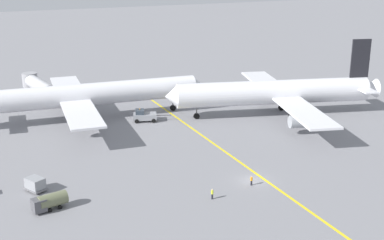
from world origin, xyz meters
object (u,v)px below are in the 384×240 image
(airliner_at_gate_left, at_px, (83,95))
(airliner_being_pushed, at_px, (276,93))
(ground_crew_marshaller_foreground, at_px, (212,194))
(pushback_tug, at_px, (144,116))
(gse_container_dolly_flat, at_px, (35,184))
(gse_fuel_bowser_stubby, at_px, (49,201))
(jet_bridge, at_px, (37,84))
(ground_crew_ramp_agent_by_cones, at_px, (251,180))

(airliner_at_gate_left, relative_size, airliner_being_pushed, 1.13)
(airliner_being_pushed, relative_size, ground_crew_marshaller_foreground, 29.94)
(pushback_tug, xyz_separation_m, ground_crew_marshaller_foreground, (-3.78, -40.19, -0.38))
(airliner_being_pushed, height_order, gse_container_dolly_flat, airliner_being_pushed)
(gse_fuel_bowser_stubby, relative_size, jet_bridge, 0.30)
(pushback_tug, relative_size, jet_bridge, 0.48)
(ground_crew_ramp_agent_by_cones, xyz_separation_m, jet_bridge, (-22.34, 65.32, 3.42))
(jet_bridge, bearing_deg, pushback_tug, -55.71)
(gse_container_dolly_flat, bearing_deg, pushback_tug, 44.43)
(airliner_being_pushed, xyz_separation_m, pushback_tug, (-28.30, 8.11, -4.02))
(pushback_tug, xyz_separation_m, gse_container_dolly_flat, (-27.04, -26.50, -0.05))
(ground_crew_marshaller_foreground, bearing_deg, gse_fuel_bowser_stubby, 163.73)
(airliner_at_gate_left, height_order, pushback_tug, airliner_at_gate_left)
(pushback_tug, distance_m, jet_bridge, 32.70)
(airliner_being_pushed, xyz_separation_m, jet_bridge, (-46.65, 35.01, -1.02))
(airliner_at_gate_left, distance_m, jet_bridge, 21.24)
(pushback_tug, xyz_separation_m, ground_crew_ramp_agent_by_cones, (3.99, -38.42, -0.42))
(ground_crew_marshaller_foreground, bearing_deg, ground_crew_ramp_agent_by_cones, 12.87)
(gse_container_dolly_flat, xyz_separation_m, jet_bridge, (8.69, 53.40, 3.05))
(gse_container_dolly_flat, distance_m, ground_crew_ramp_agent_by_cones, 33.24)
(airliner_being_pushed, xyz_separation_m, ground_crew_ramp_agent_by_cones, (-24.31, -30.31, -4.44))
(airliner_at_gate_left, height_order, ground_crew_ramp_agent_by_cones, airliner_at_gate_left)
(airliner_at_gate_left, xyz_separation_m, gse_fuel_bowser_stubby, (-14.52, -40.43, -4.13))
(gse_fuel_bowser_stubby, bearing_deg, ground_crew_marshaller_foreground, -16.27)
(airliner_being_pushed, bearing_deg, ground_crew_marshaller_foreground, -135.00)
(gse_container_dolly_flat, xyz_separation_m, gse_fuel_bowser_stubby, (0.84, -7.15, 0.16))
(airliner_being_pushed, distance_m, pushback_tug, 29.71)
(pushback_tug, height_order, gse_container_dolly_flat, pushback_tug)
(airliner_at_gate_left, height_order, airliner_being_pushed, airliner_being_pushed)
(airliner_being_pushed, bearing_deg, gse_container_dolly_flat, -161.61)
(pushback_tug, xyz_separation_m, jet_bridge, (-18.35, 26.90, 3.00))
(airliner_at_gate_left, bearing_deg, ground_crew_marshaller_foreground, -80.47)
(ground_crew_ramp_agent_by_cones, bearing_deg, ground_crew_marshaller_foreground, -167.13)
(gse_container_dolly_flat, relative_size, ground_crew_marshaller_foreground, 2.36)
(ground_crew_marshaller_foreground, xyz_separation_m, jet_bridge, (-14.57, 67.09, 3.38))
(pushback_tug, bearing_deg, airliner_at_gate_left, 149.86)
(airliner_being_pushed, bearing_deg, jet_bridge, 143.11)
(ground_crew_ramp_agent_by_cones, bearing_deg, gse_fuel_bowser_stubby, 171.03)
(ground_crew_marshaller_foreground, relative_size, jet_bridge, 0.09)
(gse_container_dolly_flat, bearing_deg, airliner_being_pushed, 18.39)
(gse_fuel_bowser_stubby, xyz_separation_m, ground_crew_ramp_agent_by_cones, (30.19, -4.76, -0.53))
(gse_container_dolly_flat, height_order, gse_fuel_bowser_stubby, gse_fuel_bowser_stubby)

